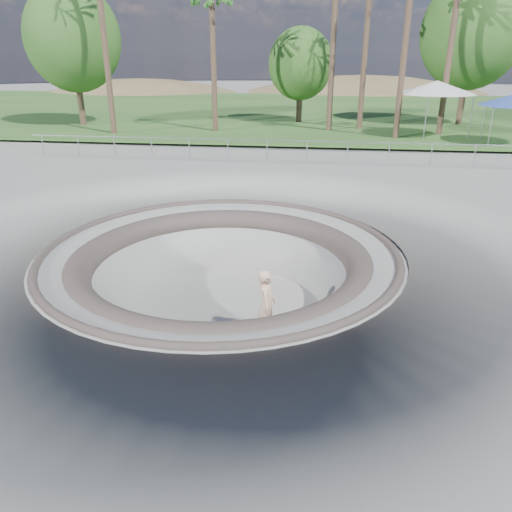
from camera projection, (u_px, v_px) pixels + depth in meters
name	position (u px, v px, depth m)	size (l,w,h in m)	color
ground	(220.00, 251.00, 14.30)	(180.00, 180.00, 0.00)	gray
skate_bowl	(222.00, 307.00, 15.00)	(14.00, 14.00, 4.10)	gray
grass_strip	(294.00, 110.00, 45.35)	(180.00, 36.00, 0.12)	#2E5522
distant_hills	(330.00, 146.00, 68.89)	(103.20, 45.00, 28.60)	brown
safety_railing	(267.00, 150.00, 25.03)	(25.00, 0.06, 1.03)	#979B9F
skateboard	(266.00, 338.00, 13.39)	(0.83, 0.48, 0.08)	#925A3A
skater	(267.00, 305.00, 13.01)	(0.72, 0.47, 1.98)	beige
canopy_white	(437.00, 87.00, 30.49)	(6.07, 6.07, 3.33)	#979B9F
bushy_tree_left	(73.00, 38.00, 34.30)	(6.59, 5.99, 9.50)	brown
bushy_tree_mid	(300.00, 64.00, 36.38)	(4.69, 4.27, 6.77)	brown
bushy_tree_right	(472.00, 33.00, 34.23)	(6.97, 6.33, 10.05)	brown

